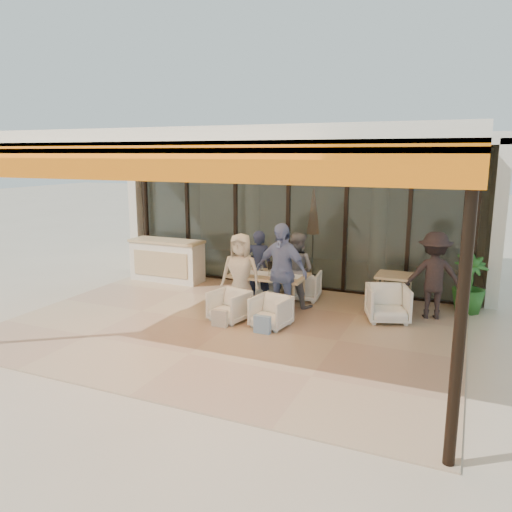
{
  "coord_description": "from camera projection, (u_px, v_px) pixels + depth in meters",
  "views": [
    {
      "loc": [
        3.9,
        -7.81,
        3.11
      ],
      "look_at": [
        0.1,
        0.9,
        1.15
      ],
      "focal_mm": 35.0,
      "sensor_mm": 36.0,
      "label": 1
    }
  ],
  "objects": [
    {
      "name": "chair_near_right",
      "position": [
        271.0,
        310.0,
        9.03
      ],
      "size": [
        0.71,
        0.67,
        0.64
      ],
      "primitive_type": "imported",
      "rotation": [
        0.0,
        0.0,
        -0.15
      ],
      "color": "white",
      "rests_on": "ground"
    },
    {
      "name": "chair_far_left",
      "position": [
        268.0,
        280.0,
        11.05
      ],
      "size": [
        0.72,
        0.68,
        0.71
      ],
      "primitive_type": "imported",
      "rotation": [
        0.0,
        0.0,
        3.09
      ],
      "color": "white",
      "rests_on": "ground"
    },
    {
      "name": "interior_block",
      "position": [
        318.0,
        186.0,
        13.48
      ],
      "size": [
        9.05,
        3.62,
        3.52
      ],
      "color": "silver",
      "rests_on": "ground"
    },
    {
      "name": "diner_cream",
      "position": [
        241.0,
        274.0,
        9.71
      ],
      "size": [
        0.84,
        0.6,
        1.61
      ],
      "primitive_type": "imported",
      "rotation": [
        0.0,
        0.0,
        0.13
      ],
      "color": "beige",
      "rests_on": "ground"
    },
    {
      "name": "side_table",
      "position": [
        395.0,
        280.0,
        9.95
      ],
      "size": [
        0.7,
        0.7,
        0.74
      ],
      "color": "#CFB87E",
      "rests_on": "ground"
    },
    {
      "name": "tote_bag_cream",
      "position": [
        220.0,
        319.0,
        9.03
      ],
      "size": [
        0.3,
        0.1,
        0.34
      ],
      "primitive_type": "cube",
      "color": "silver",
      "rests_on": "ground"
    },
    {
      "name": "chair_far_right",
      "position": [
        304.0,
        284.0,
        10.73
      ],
      "size": [
        0.74,
        0.71,
        0.7
      ],
      "primitive_type": "imported",
      "rotation": [
        0.0,
        0.0,
        3.26
      ],
      "color": "white",
      "rests_on": "ground"
    },
    {
      "name": "standing_woman",
      "position": [
        434.0,
        276.0,
        9.42
      ],
      "size": [
        1.19,
        0.83,
        1.69
      ],
      "primitive_type": "imported",
      "rotation": [
        0.0,
        0.0,
        3.35
      ],
      "color": "black",
      "rests_on": "ground"
    },
    {
      "name": "terrace_floor",
      "position": [
        231.0,
        326.0,
        9.17
      ],
      "size": [
        8.0,
        6.0,
        0.01
      ],
      "primitive_type": "cube",
      "color": "tan",
      "rests_on": "ground"
    },
    {
      "name": "host_counter",
      "position": [
        167.0,
        260.0,
        12.25
      ],
      "size": [
        1.85,
        0.65,
        1.04
      ],
      "color": "silver",
      "rests_on": "ground"
    },
    {
      "name": "chair_near_left",
      "position": [
        229.0,
        305.0,
        9.35
      ],
      "size": [
        0.76,
        0.73,
        0.66
      ],
      "primitive_type": "imported",
      "rotation": [
        0.0,
        0.0,
        -0.23
      ],
      "color": "white",
      "rests_on": "ground"
    },
    {
      "name": "diner_grey",
      "position": [
        297.0,
        270.0,
        10.19
      ],
      "size": [
        0.86,
        0.73,
        1.55
      ],
      "primitive_type": "imported",
      "rotation": [
        0.0,
        0.0,
        2.93
      ],
      "color": "slate",
      "rests_on": "ground"
    },
    {
      "name": "glass_storefront",
      "position": [
        288.0,
        220.0,
        11.54
      ],
      "size": [
        8.08,
        0.1,
        3.2
      ],
      "color": "#9EADA3",
      "rests_on": "ground"
    },
    {
      "name": "diner_navy",
      "position": [
        259.0,
        266.0,
        10.52
      ],
      "size": [
        0.63,
        0.48,
        1.54
      ],
      "primitive_type": "imported",
      "rotation": [
        0.0,
        0.0,
        3.36
      ],
      "color": "#1A2139",
      "rests_on": "ground"
    },
    {
      "name": "potted_palm",
      "position": [
        469.0,
        284.0,
        9.85
      ],
      "size": [
        0.89,
        0.89,
        1.17
      ],
      "primitive_type": "imported",
      "rotation": [
        0.0,
        0.0,
        0.51
      ],
      "color": "#1E5919",
      "rests_on": "ground"
    },
    {
      "name": "tote_bag_blue",
      "position": [
        262.0,
        325.0,
        8.7
      ],
      "size": [
        0.3,
        0.1,
        0.34
      ],
      "primitive_type": "cube",
      "color": "#99BFD8",
      "rests_on": "ground"
    },
    {
      "name": "ground",
      "position": [
        231.0,
        326.0,
        9.17
      ],
      "size": [
        70.0,
        70.0,
        0.0
      ],
      "primitive_type": "plane",
      "color": "#C6B293",
      "rests_on": "ground"
    },
    {
      "name": "dining_table",
      "position": [
        269.0,
        277.0,
        9.98
      ],
      "size": [
        1.5,
        0.9,
        0.93
      ],
      "color": "#CFB87E",
      "rests_on": "ground"
    },
    {
      "name": "side_chair",
      "position": [
        388.0,
        302.0,
        9.33
      ],
      "size": [
        0.93,
        0.91,
        0.76
      ],
      "primitive_type": "imported",
      "rotation": [
        0.0,
        0.0,
        0.35
      ],
      "color": "white",
      "rests_on": "ground"
    },
    {
      "name": "terrace_structure",
      "position": [
        222.0,
        145.0,
        8.27
      ],
      "size": [
        8.0,
        6.0,
        3.4
      ],
      "color": "silver",
      "rests_on": "ground"
    },
    {
      "name": "diner_periwinkle",
      "position": [
        281.0,
        272.0,
        9.35
      ],
      "size": [
        1.15,
        0.66,
        1.86
      ],
      "primitive_type": "imported",
      "rotation": [
        0.0,
        0.0,
        -0.2
      ],
      "color": "#6B7CB3",
      "rests_on": "ground"
    }
  ]
}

